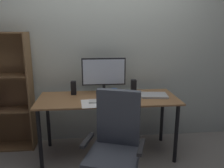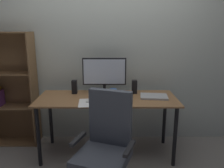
{
  "view_description": "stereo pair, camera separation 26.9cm",
  "coord_description": "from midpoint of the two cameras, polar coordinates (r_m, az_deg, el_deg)",
  "views": [
    {
      "loc": [
        -0.21,
        -2.58,
        1.56
      ],
      "look_at": [
        0.05,
        0.02,
        0.9
      ],
      "focal_mm": 36.46,
      "sensor_mm": 36.0,
      "label": 1
    },
    {
      "loc": [
        0.06,
        -2.59,
        1.56
      ],
      "look_at": [
        0.05,
        0.02,
        0.9
      ],
      "focal_mm": 36.46,
      "sensor_mm": 36.0,
      "label": 2
    }
  ],
  "objects": [
    {
      "name": "ground_plane",
      "position": [
        3.02,
        -3.62,
        -16.97
      ],
      "size": [
        12.0,
        12.0,
        0.0
      ],
      "primitive_type": "plane",
      "color": "gray"
    },
    {
      "name": "back_wall",
      "position": [
        3.1,
        -4.35,
        9.27
      ],
      "size": [
        6.4,
        0.1,
        2.6
      ],
      "primitive_type": "cube",
      "color": "beige",
      "rests_on": "ground"
    },
    {
      "name": "desk",
      "position": [
        2.74,
        -3.83,
        -5.19
      ],
      "size": [
        1.66,
        0.65,
        0.74
      ],
      "color": "olive",
      "rests_on": "ground"
    },
    {
      "name": "monitor",
      "position": [
        2.83,
        -4.8,
        2.6
      ],
      "size": [
        0.54,
        0.2,
        0.45
      ],
      "color": "black",
      "rests_on": "desk"
    },
    {
      "name": "keyboard",
      "position": [
        2.57,
        -5.6,
        -4.32
      ],
      "size": [
        0.29,
        0.11,
        0.02
      ],
      "primitive_type": "cube",
      "rotation": [
        0.0,
        0.0,
        0.0
      ],
      "color": "silver",
      "rests_on": "desk"
    },
    {
      "name": "mouse",
      "position": [
        2.57,
        -0.73,
        -4.1
      ],
      "size": [
        0.08,
        0.11,
        0.03
      ],
      "primitive_type": "cube",
      "rotation": [
        0.0,
        0.0,
        -0.22
      ],
      "color": "black",
      "rests_on": "desk"
    },
    {
      "name": "coffee_mug",
      "position": [
        2.72,
        -2.29,
        -2.3
      ],
      "size": [
        0.1,
        0.08,
        0.1
      ],
      "color": "#285193",
      "rests_on": "desk"
    },
    {
      "name": "laptop",
      "position": [
        2.79,
        7.74,
        -2.84
      ],
      "size": [
        0.34,
        0.26,
        0.02
      ],
      "primitive_type": "cube",
      "rotation": [
        0.0,
        0.0,
        -0.11
      ],
      "color": "#B7BABC",
      "rests_on": "desk"
    },
    {
      "name": "speaker_left",
      "position": [
        2.88,
        -12.28,
        -0.99
      ],
      "size": [
        0.06,
        0.07,
        0.17
      ],
      "primitive_type": "cube",
      "color": "black",
      "rests_on": "desk"
    },
    {
      "name": "speaker_right",
      "position": [
        2.89,
        2.79,
        -0.63
      ],
      "size": [
        0.06,
        0.07,
        0.17
      ],
      "primitive_type": "cube",
      "color": "black",
      "rests_on": "desk"
    },
    {
      "name": "paper_sheet",
      "position": [
        2.53,
        -8.36,
        -4.91
      ],
      "size": [
        0.23,
        0.31,
        0.0
      ],
      "primitive_type": "cube",
      "rotation": [
        0.0,
        0.0,
        0.08
      ],
      "color": "white",
      "rests_on": "desk"
    },
    {
      "name": "office_chair",
      "position": [
        2.13,
        -3.05,
        -16.94
      ],
      "size": [
        0.58,
        0.58,
        1.01
      ],
      "rotation": [
        0.0,
        0.0,
        -0.35
      ],
      "color": "#232326",
      "rests_on": "ground"
    },
    {
      "name": "bookshelf",
      "position": [
        3.27,
        -27.88,
        -2.18
      ],
      "size": [
        0.67,
        0.28,
        1.5
      ],
      "color": "brown",
      "rests_on": "ground"
    }
  ]
}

